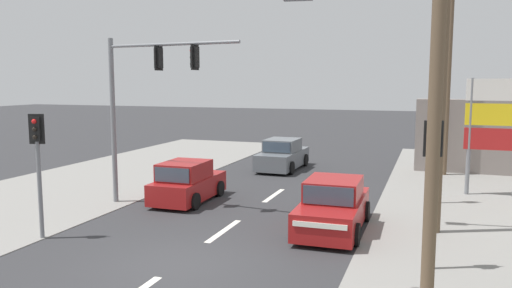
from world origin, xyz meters
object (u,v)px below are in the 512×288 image
at_px(utility_pole_background_right, 448,70).
at_px(sedan_oncoming_mid, 333,207).
at_px(sedan_oncoming_near, 283,155).
at_px(traffic_signal_mast, 141,90).
at_px(hatchback_kerbside_parked, 187,183).
at_px(pedestal_signal_far_median, 435,138).
at_px(utility_pole_foreground_right, 428,71).
at_px(pedestal_signal_left_kerb, 38,155).
at_px(shopping_plaza_sign, 494,120).
at_px(pedestal_signal_right_kerb, 432,170).
at_px(utility_pole_midground_right, 439,39).

height_order(utility_pole_background_right, sedan_oncoming_mid, utility_pole_background_right).
relative_size(utility_pole_background_right, sedan_oncoming_near, 2.22).
bearing_deg(traffic_signal_mast, utility_pole_background_right, 44.08).
bearing_deg(hatchback_kerbside_parked, pedestal_signal_far_median, 17.09).
bearing_deg(utility_pole_foreground_right, utility_pole_background_right, 87.25).
bearing_deg(pedestal_signal_far_median, pedestal_signal_left_kerb, -142.51).
bearing_deg(pedestal_signal_left_kerb, shopping_plaza_sign, 38.63).
bearing_deg(sedan_oncoming_mid, pedestal_signal_right_kerb, -42.01).
bearing_deg(utility_pole_background_right, pedestal_signal_far_median, -94.55).
height_order(utility_pole_background_right, hatchback_kerbside_parked, utility_pole_background_right).
bearing_deg(pedestal_signal_right_kerb, sedan_oncoming_near, 120.63).
xyz_separation_m(pedestal_signal_left_kerb, sedan_oncoming_near, (3.22, 13.29, -1.71)).
relative_size(shopping_plaza_sign, hatchback_kerbside_parked, 1.26).
bearing_deg(utility_pole_foreground_right, sedan_oncoming_mid, 119.00).
xyz_separation_m(utility_pole_midground_right, hatchback_kerbside_parked, (-8.62, 1.09, -4.94)).
relative_size(utility_pole_foreground_right, shopping_plaza_sign, 1.86).
relative_size(pedestal_signal_far_median, sedan_oncoming_near, 0.83).
distance_m(shopping_plaza_sign, sedan_oncoming_mid, 8.46).
bearing_deg(utility_pole_midground_right, hatchback_kerbside_parked, 172.77).
distance_m(utility_pole_midground_right, sedan_oncoming_near, 12.56).
height_order(utility_pole_background_right, traffic_signal_mast, utility_pole_background_right).
distance_m(utility_pole_midground_right, pedestal_signal_far_median, 4.95).
distance_m(traffic_signal_mast, shopping_plaza_sign, 13.33).
height_order(pedestal_signal_left_kerb, hatchback_kerbside_parked, pedestal_signal_left_kerb).
height_order(utility_pole_foreground_right, pedestal_signal_right_kerb, utility_pole_foreground_right).
distance_m(pedestal_signal_right_kerb, sedan_oncoming_mid, 4.07).
bearing_deg(pedestal_signal_left_kerb, utility_pole_midground_right, 22.34).
distance_m(utility_pole_foreground_right, utility_pole_midground_right, 5.46).
height_order(pedestal_signal_right_kerb, hatchback_kerbside_parked, pedestal_signal_right_kerb).
xyz_separation_m(utility_pole_midground_right, sedan_oncoming_near, (-7.25, 8.98, -4.94)).
height_order(utility_pole_foreground_right, shopping_plaza_sign, utility_pole_foreground_right).
relative_size(sedan_oncoming_mid, sedan_oncoming_near, 1.00).
bearing_deg(utility_pole_background_right, utility_pole_midground_right, -93.01).
relative_size(pedestal_signal_right_kerb, sedan_oncoming_near, 0.83).
distance_m(traffic_signal_mast, hatchback_kerbside_parked, 3.81).
bearing_deg(pedestal_signal_far_median, utility_pole_background_right, 85.45).
relative_size(utility_pole_background_right, traffic_signal_mast, 1.58).
bearing_deg(utility_pole_foreground_right, pedestal_signal_left_kerb, 174.12).
height_order(utility_pole_foreground_right, sedan_oncoming_mid, utility_pole_foreground_right).
relative_size(hatchback_kerbside_parked, sedan_oncoming_near, 0.86).
distance_m(shopping_plaza_sign, sedan_oncoming_near, 10.19).
bearing_deg(traffic_signal_mast, utility_pole_midground_right, 0.13).
bearing_deg(hatchback_kerbside_parked, pedestal_signal_right_kerb, -26.41).
bearing_deg(pedestal_signal_right_kerb, utility_pole_background_right, 87.47).
xyz_separation_m(pedestal_signal_left_kerb, sedan_oncoming_mid, (7.67, 3.62, -1.71)).
height_order(utility_pole_midground_right, pedestal_signal_right_kerb, utility_pole_midground_right).
height_order(utility_pole_foreground_right, utility_pole_midground_right, utility_pole_midground_right).
relative_size(utility_pole_background_right, sedan_oncoming_mid, 2.22).
bearing_deg(sedan_oncoming_mid, utility_pole_background_right, 72.67).
bearing_deg(sedan_oncoming_mid, hatchback_kerbside_parked, 162.99).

